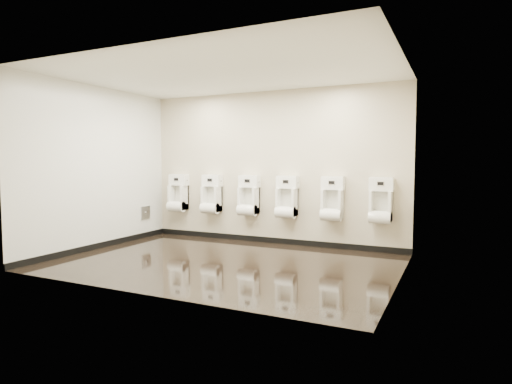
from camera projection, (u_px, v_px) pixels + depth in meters
ground at (224, 262)px, 6.41m from camera, size 5.00×3.50×0.00m
ceiling at (223, 73)px, 6.21m from camera, size 5.00×3.50×0.00m
back_wall at (271, 168)px, 7.89m from camera, size 5.00×0.02×2.80m
front_wall at (145, 171)px, 4.73m from camera, size 5.00×0.02×2.80m
left_wall at (98, 168)px, 7.38m from camera, size 0.02×3.50×2.80m
right_wall at (401, 170)px, 5.24m from camera, size 0.02×3.50×2.80m
tile_overlay_left at (98, 168)px, 7.37m from camera, size 0.01×3.50×2.80m
skirting_back at (270, 240)px, 7.97m from camera, size 5.00×0.02×0.10m
skirting_left at (100, 245)px, 7.46m from camera, size 0.02×3.50×0.10m
access_panel at (145, 212)px, 8.51m from camera, size 0.04×0.25×0.25m
urinal_0 at (178, 196)px, 8.66m from camera, size 0.40×0.30×0.74m
urinal_1 at (211, 197)px, 8.32m from camera, size 0.40×0.30×0.74m
urinal_2 at (248, 199)px, 7.98m from camera, size 0.40×0.30×0.74m
urinal_3 at (287, 200)px, 7.65m from camera, size 0.40×0.30×0.74m
urinal_4 at (332, 202)px, 7.29m from camera, size 0.40×0.30×0.74m
urinal_5 at (381, 204)px, 6.95m from camera, size 0.40×0.30×0.74m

